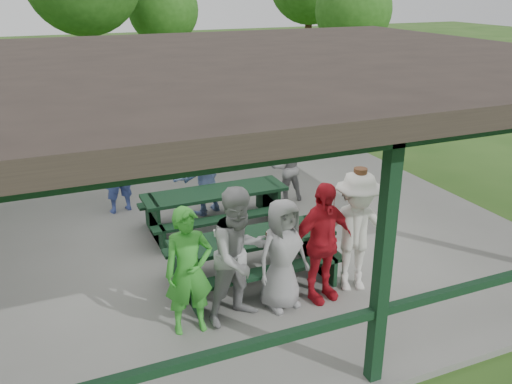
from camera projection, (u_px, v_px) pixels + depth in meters
name	position (u px, v px, depth m)	size (l,w,h in m)	color
ground	(248.00, 248.00, 9.61)	(90.00, 90.00, 0.00)	#294F18
concrete_slab	(248.00, 245.00, 9.59)	(10.00, 8.00, 0.10)	slate
pavilion_structure	(247.00, 67.00, 8.46)	(10.60, 8.60, 3.24)	black
picnic_table_near	(252.00, 252.00, 8.22)	(2.49, 1.39, 0.75)	black
picnic_table_far	(215.00, 205.00, 9.97)	(2.64, 1.39, 0.75)	black
table_setting	(251.00, 233.00, 8.13)	(2.40, 0.45, 0.10)	white
contestant_green	(189.00, 271.00, 6.89)	(0.63, 0.42, 1.73)	green
contestant_grey_left	(240.00, 256.00, 7.10)	(0.93, 0.72, 1.90)	#969698
contestant_grey_mid	(282.00, 255.00, 7.44)	(0.79, 0.51, 1.61)	gray
contestant_red	(322.00, 243.00, 7.59)	(1.04, 0.44, 1.78)	red
contestant_white_fedora	(356.00, 232.00, 7.84)	(1.33, 0.99, 1.90)	silver
spectator_lblue	(207.00, 176.00, 10.59)	(1.39, 0.44, 1.50)	#93B1E4
spectator_blue	(116.00, 170.00, 10.58)	(0.63, 0.41, 1.72)	#3A4C99
spectator_grey	(286.00, 167.00, 11.20)	(0.72, 0.56, 1.47)	gray
pickup_truck	(231.00, 101.00, 17.97)	(2.31, 5.02, 1.39)	silver
farm_trailer	(65.00, 118.00, 15.75)	(4.10, 2.02, 1.43)	#1C339C
tree_mid	(163.00, 10.00, 23.74)	(3.07, 3.07, 4.80)	#341E15
tree_right	(354.00, 11.00, 22.13)	(3.13, 3.13, 4.89)	#341E15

